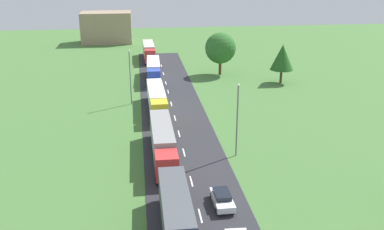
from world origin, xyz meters
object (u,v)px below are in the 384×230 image
Objects in this scene: tree_oak at (282,57)px; truck_fifth at (149,51)px; truck_second at (163,141)px; tree_maple at (220,48)px; car_third at (222,199)px; lamppost_third at (130,75)px; truck_third at (157,99)px; distant_building at (107,27)px; truck_fourth at (153,69)px; truck_lead at (177,217)px; lamppost_second at (237,117)px.

truck_fifth is at bearing 135.22° from tree_oak.
tree_maple is (14.36, 39.11, 3.42)m from truck_second.
tree_maple is (-10.53, 8.03, 0.49)m from tree_oak.
car_third is 0.47× the size of tree_maple.
car_third is 0.45× the size of lamppost_third.
lamppost_third reaches higher than truck_third.
distant_building is (-11.20, 80.55, 2.20)m from truck_second.
truck_third is at bearing -79.85° from distant_building.
lamppost_third is at bearing -135.98° from tree_maple.
truck_third is 1.07× the size of truck_fourth.
tree_maple is at bearing 75.68° from truck_lead.
lamppost_third is (-4.12, 37.81, 2.92)m from truck_lead.
truck_fifth is at bearing 90.04° from truck_third.
truck_second is at bearing -90.09° from truck_fifth.
truck_fifth is at bearing 89.91° from truck_second.
truck_third is 1.64× the size of tree_maple.
car_third is at bearing -114.90° from tree_oak.
truck_third is 38.35m from truck_fifth.
lamppost_third is 1.04× the size of tree_maple.
tree_oak is at bearing 62.51° from truck_lead.
truck_second is 3.53× the size of car_third.
truck_fifth is 1.48× the size of lamppost_second.
lamppost_second is at bearing -116.82° from tree_oak.
truck_third is 64.25m from distant_building.
truck_fourth is at bearing 89.37° from truck_second.
truck_fourth is (0.21, 52.96, 0.03)m from truck_lead.
truck_fourth is 1.47× the size of lamppost_second.
distant_building is (-11.31, 63.21, 2.30)m from truck_third.
lamppost_second is at bearing -81.12° from truck_fifth.
tree_maple is (14.17, 55.49, 3.47)m from truck_lead.
truck_fourth reaches higher than truck_lead.
tree_maple is (14.27, -16.58, 3.39)m from truck_fifth.
car_third is at bearing -66.92° from truck_second.
tree_oak reaches higher than car_third.
truck_lead is 33.72m from truck_third.
truck_fifth reaches higher than truck_fourth.
lamppost_second is 0.64× the size of distant_building.
truck_lead is at bearing -89.87° from truck_third.
lamppost_third is 0.64× the size of distant_building.
lamppost_third reaches higher than truck_second.
truck_third is 1.90× the size of tree_oak.
distant_building is at bearing 104.78° from truck_fourth.
truck_third is 1.01× the size of distant_building.
truck_fourth is 1.78× the size of tree_oak.
tree_maple reaches higher than truck_fourth.
lamppost_second is at bearing -77.15° from truck_fourth.
truck_second is 1.66× the size of tree_maple.
distant_building is (-36.09, 49.47, -0.74)m from tree_oak.
lamppost_third reaches higher than truck_fifth.
truck_lead is at bearing -90.23° from truck_fourth.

